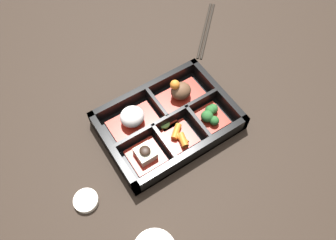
# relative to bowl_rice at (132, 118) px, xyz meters

# --- Properties ---
(ground_plane) EXTENTS (3.00, 3.00, 0.00)m
(ground_plane) POSITION_rel_bowl_rice_xyz_m (0.07, -0.05, -0.03)
(ground_plane) COLOR black
(bento_base) EXTENTS (0.30, 0.21, 0.01)m
(bento_base) POSITION_rel_bowl_rice_xyz_m (0.07, -0.05, -0.03)
(bento_base) COLOR black
(bento_base) RESTS_ON ground_plane
(bento_rim) EXTENTS (0.30, 0.21, 0.04)m
(bento_rim) POSITION_rel_bowl_rice_xyz_m (0.07, -0.05, -0.01)
(bento_rim) COLOR black
(bento_rim) RESTS_ON ground_plane
(bowl_rice) EXTENTS (0.11, 0.07, 0.05)m
(bowl_rice) POSITION_rel_bowl_rice_xyz_m (0.00, 0.00, 0.00)
(bowl_rice) COLOR maroon
(bowl_rice) RESTS_ON bento_base
(bowl_stew) EXTENTS (0.11, 0.07, 0.06)m
(bowl_stew) POSITION_rel_bowl_rice_xyz_m (0.13, 0.00, -0.00)
(bowl_stew) COLOR maroon
(bowl_stew) RESTS_ON bento_base
(bowl_tofu) EXTENTS (0.07, 0.07, 0.03)m
(bowl_tofu) POSITION_rel_bowl_rice_xyz_m (-0.02, -0.09, -0.01)
(bowl_tofu) COLOR maroon
(bowl_tofu) RESTS_ON bento_base
(bowl_carrots) EXTENTS (0.07, 0.07, 0.02)m
(bowl_carrots) POSITION_rel_bowl_rice_xyz_m (0.07, -0.09, -0.01)
(bowl_carrots) COLOR maroon
(bowl_carrots) RESTS_ON bento_base
(bowl_greens) EXTENTS (0.06, 0.07, 0.03)m
(bowl_greens) POSITION_rel_bowl_rice_xyz_m (0.15, -0.09, -0.01)
(bowl_greens) COLOR maroon
(bowl_greens) RESTS_ON bento_base
(bowl_pickles) EXTENTS (0.04, 0.03, 0.01)m
(bowl_pickles) POSITION_rel_bowl_rice_xyz_m (0.06, -0.04, -0.02)
(bowl_pickles) COLOR maroon
(bowl_pickles) RESTS_ON bento_base
(chopsticks) EXTENTS (0.17, 0.16, 0.01)m
(chopsticks) POSITION_rel_bowl_rice_xyz_m (0.33, 0.16, -0.03)
(chopsticks) COLOR black
(chopsticks) RESTS_ON ground_plane
(sauce_dish) EXTENTS (0.05, 0.05, 0.01)m
(sauce_dish) POSITION_rel_bowl_rice_xyz_m (-0.17, -0.10, -0.02)
(sauce_dish) COLOR beige
(sauce_dish) RESTS_ON ground_plane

